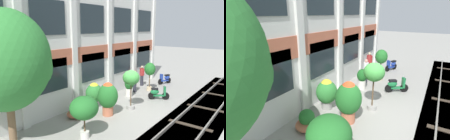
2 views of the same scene
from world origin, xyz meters
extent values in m
plane|color=gray|center=(0.00, 0.00, 0.00)|extent=(80.00, 80.00, 0.00)
cube|color=silver|center=(0.00, 3.24, 4.09)|extent=(15.99, 0.50, 8.17)
cube|color=#AD5B42|center=(0.00, 2.97, 3.10)|extent=(15.99, 0.06, 0.90)
cube|color=silver|center=(-1.60, 2.93, 4.09)|extent=(0.36, 0.16, 8.17)
cube|color=silver|center=(1.60, 2.93, 4.09)|extent=(0.36, 0.16, 8.17)
cube|color=silver|center=(4.80, 2.93, 4.09)|extent=(0.36, 0.16, 8.17)
cube|color=silver|center=(8.00, 2.93, 4.09)|extent=(0.36, 0.16, 8.17)
cube|color=#1E282D|center=(-3.20, 2.96, 2.25)|extent=(2.05, 0.04, 1.70)
cube|color=#1E282D|center=(0.00, 2.96, 2.25)|extent=(2.05, 0.04, 1.70)
cube|color=#1E282D|center=(3.20, 2.96, 2.25)|extent=(2.05, 0.04, 1.70)
cube|color=#1E282D|center=(6.40, 2.96, 2.25)|extent=(2.05, 0.04, 1.70)
cube|color=#1E282D|center=(3.20, 2.96, 5.15)|extent=(2.05, 0.04, 1.70)
cube|color=#1E282D|center=(6.40, 2.96, 5.15)|extent=(2.05, 0.04, 1.70)
cube|color=slate|center=(0.00, -2.39, 0.07)|extent=(23.99, 0.07, 0.15)
sphere|color=#2D7A33|center=(-4.96, 2.06, 3.02)|extent=(1.90, 1.90, 1.90)
cylinder|color=gray|center=(0.25, 0.35, 0.10)|extent=(0.47, 0.47, 0.19)
cylinder|color=brown|center=(0.25, 0.35, 0.95)|extent=(0.07, 0.07, 1.50)
ellipsoid|color=#388438|center=(0.25, 0.35, 1.87)|extent=(0.96, 0.96, 0.85)
ellipsoid|color=#236B28|center=(-3.79, 0.12, 1.36)|extent=(1.23, 1.23, 1.00)
cylinder|color=gray|center=(-0.78, 2.25, 0.19)|extent=(0.52, 0.52, 0.38)
ellipsoid|color=#2D7A33|center=(-0.78, 2.25, 0.85)|extent=(1.02, 1.02, 1.11)
sphere|color=yellow|center=(-0.78, 2.25, 1.21)|extent=(0.56, 0.56, 0.56)
cylinder|color=beige|center=(2.21, 1.73, 0.27)|extent=(0.47, 0.47, 0.54)
ellipsoid|color=#19561E|center=(2.21, 1.73, 0.86)|extent=(0.62, 0.62, 0.77)
cylinder|color=#B76647|center=(-1.24, 0.86, 0.26)|extent=(0.59, 0.59, 0.51)
ellipsoid|color=#236B28|center=(-1.24, 0.86, 1.08)|extent=(1.09, 1.09, 1.34)
sphere|color=#E04C23|center=(-1.24, 0.86, 1.51)|extent=(0.60, 0.60, 0.60)
ellipsoid|color=#B76647|center=(-2.51, 2.02, 0.19)|extent=(0.93, 0.93, 0.37)
sphere|color=#236B28|center=(-2.51, 2.02, 0.53)|extent=(0.63, 0.63, 0.63)
cylinder|color=tan|center=(4.31, 1.27, 0.14)|extent=(0.40, 0.40, 0.28)
cylinder|color=brown|center=(4.31, 1.27, 0.86)|extent=(0.07, 0.07, 1.16)
ellipsoid|color=#236B28|center=(4.31, 1.27, 1.63)|extent=(0.82, 0.82, 0.96)
cylinder|color=black|center=(6.35, 1.31, 0.24)|extent=(0.48, 0.27, 0.48)
cylinder|color=black|center=(7.19, 0.96, 0.24)|extent=(0.48, 0.27, 0.48)
cube|color=navy|center=(6.78, 1.13, 0.28)|extent=(0.72, 0.48, 0.08)
ellipsoid|color=navy|center=(7.02, 1.03, 0.52)|extent=(0.62, 0.45, 0.36)
cube|color=black|center=(7.02, 1.03, 0.72)|extent=(0.49, 0.37, 0.10)
cube|color=navy|center=(6.43, 1.28, 0.58)|extent=(0.22, 0.30, 0.60)
cylinder|color=#B7B7BF|center=(6.41, 1.28, 0.96)|extent=(0.22, 0.47, 0.03)
cylinder|color=black|center=(3.04, -0.59, 0.24)|extent=(0.34, 0.45, 0.48)
cylinder|color=black|center=(2.54, 0.16, 0.24)|extent=(0.34, 0.45, 0.48)
cube|color=#196B38|center=(2.78, -0.21, 0.28)|extent=(0.58, 0.70, 0.08)
ellipsoid|color=#196B38|center=(2.64, 0.01, 0.52)|extent=(0.53, 0.61, 0.36)
cube|color=black|center=(2.64, 0.01, 0.72)|extent=(0.43, 0.49, 0.10)
cube|color=#196B38|center=(3.00, -0.52, 0.58)|extent=(0.30, 0.26, 0.60)
cylinder|color=#B7B7BF|center=(3.01, -0.54, 0.96)|extent=(0.43, 0.31, 0.03)
cylinder|color=#282833|center=(5.18, 2.41, 0.42)|extent=(0.26, 0.26, 0.84)
cylinder|color=maroon|center=(5.18, 2.41, 1.13)|extent=(0.34, 0.34, 0.58)
sphere|color=tan|center=(5.18, 2.41, 1.53)|extent=(0.22, 0.22, 0.22)
cylinder|color=maroon|center=(5.11, 2.20, 1.16)|extent=(0.09, 0.09, 0.52)
cylinder|color=maroon|center=(5.25, 2.62, 1.16)|extent=(0.09, 0.09, 0.52)
cylinder|color=#282833|center=(3.29, 1.93, 0.43)|extent=(0.26, 0.26, 0.85)
cylinder|color=silver|center=(3.29, 1.93, 1.12)|extent=(0.34, 0.34, 0.53)
sphere|color=tan|center=(3.29, 1.93, 1.49)|extent=(0.22, 0.22, 0.22)
cylinder|color=silver|center=(3.12, 1.79, 1.14)|extent=(0.09, 0.09, 0.48)
cylinder|color=silver|center=(3.45, 2.07, 1.14)|extent=(0.09, 0.09, 0.48)
camera|label=1|loc=(-9.99, -6.05, 4.71)|focal=35.00mm
camera|label=2|loc=(-6.97, -2.04, 4.37)|focal=28.00mm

